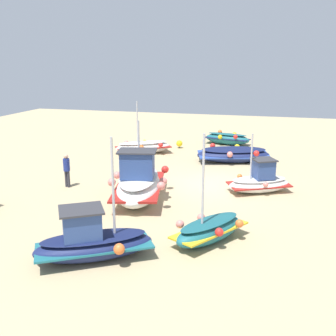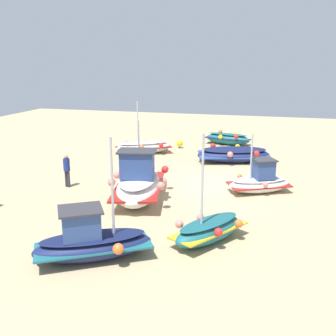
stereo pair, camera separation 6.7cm
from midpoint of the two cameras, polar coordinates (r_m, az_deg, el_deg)
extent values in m
plane|color=tan|center=(20.36, 5.89, -2.38)|extent=(52.92, 52.92, 0.00)
ellipsoid|color=#1E6670|center=(30.14, 8.35, 4.10)|extent=(2.00, 3.54, 0.91)
cube|color=navy|center=(30.13, 8.35, 4.18)|extent=(1.97, 3.41, 0.16)
ellipsoid|color=#1A565F|center=(30.07, 8.37, 4.75)|extent=(1.72, 3.11, 0.21)
sphere|color=red|center=(29.10, 9.50, 4.39)|extent=(0.32, 0.32, 0.32)
sphere|color=yellow|center=(30.69, 9.36, 4.75)|extent=(0.32, 0.32, 0.32)
sphere|color=yellow|center=(29.51, 7.34, 4.39)|extent=(0.32, 0.32, 0.32)
sphere|color=orange|center=(31.06, 7.32, 5.11)|extent=(0.32, 0.32, 0.32)
ellipsoid|color=navy|center=(13.14, -10.58, -10.94)|extent=(3.23, 3.97, 0.86)
cube|color=#1E6670|center=(13.12, -10.59, -10.78)|extent=(3.17, 3.85, 0.14)
ellipsoid|color=#151E45|center=(13.00, -10.65, -9.64)|extent=(2.82, 3.48, 0.19)
cube|color=#2D4784|center=(12.78, -12.29, -7.75)|extent=(1.44, 1.49, 0.87)
cube|color=#333338|center=(12.61, -12.40, -5.80)|extent=(1.67, 1.73, 0.06)
cylinder|color=#B7B7BC|center=(12.49, -7.97, -2.63)|extent=(0.08, 0.08, 3.10)
sphere|color=orange|center=(12.34, -7.10, -11.34)|extent=(0.35, 0.35, 0.35)
sphere|color=#EA7F75|center=(13.78, -13.77, -8.64)|extent=(0.35, 0.35, 0.35)
ellipsoid|color=white|center=(26.95, -3.62, 2.91)|extent=(3.23, 3.90, 0.84)
cube|color=maroon|center=(26.94, -3.62, 2.99)|extent=(3.18, 3.80, 0.10)
ellipsoid|color=beige|center=(26.88, -3.63, 3.61)|extent=(2.83, 3.42, 0.16)
cylinder|color=#B7B7BC|center=(26.55, -4.45, 6.55)|extent=(0.08, 0.08, 2.70)
sphere|color=#EA7F75|center=(27.48, -6.03, 3.59)|extent=(0.31, 0.31, 0.31)
sphere|color=orange|center=(26.04, -3.87, 2.94)|extent=(0.31, 0.31, 0.31)
sphere|color=yellow|center=(27.77, -3.40, 3.71)|extent=(0.31, 0.31, 0.31)
sphere|color=red|center=(26.36, -1.12, 3.29)|extent=(0.31, 0.31, 0.31)
ellipsoid|color=navy|center=(25.00, 9.20, 1.81)|extent=(2.89, 4.77, 0.95)
cube|color=#2D4C9E|center=(24.99, 9.20, 1.90)|extent=(2.86, 4.60, 0.18)
ellipsoid|color=#151E45|center=(24.92, 9.23, 2.60)|extent=(2.51, 4.18, 0.23)
sphere|color=red|center=(24.23, 12.35, 2.04)|extent=(0.35, 0.35, 0.35)
sphere|color=yellow|center=(25.94, 9.71, 2.97)|extent=(0.35, 0.35, 0.35)
sphere|color=#EA7F75|center=(23.93, 8.70, 1.91)|extent=(0.35, 0.35, 0.35)
sphere|color=red|center=(25.68, 6.28, 3.13)|extent=(0.35, 0.35, 0.35)
ellipsoid|color=white|center=(19.57, 12.68, -2.37)|extent=(2.48, 3.24, 0.73)
cube|color=maroon|center=(19.56, 12.69, -2.27)|extent=(2.44, 3.14, 0.11)
ellipsoid|color=beige|center=(19.49, 12.73, -1.56)|extent=(2.16, 2.84, 0.16)
cube|color=#2D4784|center=(19.43, 13.27, -0.15)|extent=(1.16, 1.17, 0.87)
cube|color=#333338|center=(19.32, 13.36, 1.18)|extent=(1.35, 1.35, 0.06)
cylinder|color=#B7B7BC|center=(19.01, 11.66, 1.61)|extent=(0.08, 0.08, 2.15)
sphere|color=orange|center=(19.83, 10.04, -1.18)|extent=(0.25, 0.25, 0.25)
sphere|color=#EA7F75|center=(18.90, 13.60, -2.30)|extent=(0.25, 0.25, 0.25)
sphere|color=yellow|center=(20.39, 13.70, -0.90)|extent=(0.25, 0.25, 0.25)
ellipsoid|color=white|center=(18.11, -4.25, -2.72)|extent=(4.93, 2.85, 1.16)
cube|color=maroon|center=(18.09, -4.26, -2.55)|extent=(4.76, 2.87, 0.12)
ellipsoid|color=beige|center=(17.97, -4.28, -1.28)|extent=(4.33, 2.49, 0.21)
cube|color=#2D4784|center=(17.45, -4.47, 0.49)|extent=(1.32, 1.60, 1.15)
cube|color=#333338|center=(17.31, -4.51, 2.43)|extent=(1.54, 1.86, 0.06)
cylinder|color=#B7B7BC|center=(17.88, -4.27, 2.92)|extent=(0.08, 0.08, 2.41)
sphere|color=red|center=(19.10, -0.53, -0.20)|extent=(0.36, 0.36, 0.36)
sphere|color=#EA7F75|center=(18.78, -7.35, -1.01)|extent=(0.36, 0.36, 0.36)
sphere|color=#EA7F75|center=(17.92, -0.79, -1.90)|extent=(0.36, 0.36, 0.36)
sphere|color=#EA7F75|center=(17.55, -8.10, -2.00)|extent=(0.36, 0.36, 0.36)
sphere|color=#EA7F75|center=(16.62, -1.09, -2.56)|extent=(0.36, 0.36, 0.36)
ellipsoid|color=#1E6670|center=(14.09, 5.78, -8.88)|extent=(3.14, 2.58, 0.84)
cube|color=gold|center=(14.07, 5.78, -8.74)|extent=(3.04, 2.51, 0.13)
ellipsoid|color=#1A565F|center=(13.96, 5.82, -7.65)|extent=(2.75, 2.24, 0.18)
cylinder|color=#B7B7BC|center=(13.15, 4.86, -1.68)|extent=(0.08, 0.08, 3.07)
sphere|color=#EA7F75|center=(13.87, 1.57, -7.97)|extent=(0.29, 0.29, 0.29)
sphere|color=red|center=(13.41, 7.13, -9.02)|extent=(0.29, 0.29, 0.29)
sphere|color=#EA7F75|center=(14.58, 4.59, -7.02)|extent=(0.29, 0.29, 0.29)
sphere|color=orange|center=(14.16, 9.96, -7.76)|extent=(0.29, 0.29, 0.29)
cylinder|color=#2D2D38|center=(20.48, -14.33, -1.47)|extent=(0.14, 0.14, 0.83)
cylinder|color=#2D2D38|center=(20.37, -14.02, -1.54)|extent=(0.14, 0.14, 0.83)
cylinder|color=navy|center=(20.24, -14.31, 0.45)|extent=(0.32, 0.32, 0.61)
sphere|color=tan|center=(20.14, -14.38, 1.59)|extent=(0.22, 0.22, 0.22)
cylinder|color=#3F3F42|center=(28.64, 1.55, 2.95)|extent=(0.08, 0.08, 0.11)
sphere|color=yellow|center=(28.58, 1.56, 3.50)|extent=(0.45, 0.45, 0.45)
camera|label=1|loc=(0.03, -90.10, -0.03)|focal=42.95mm
camera|label=2|loc=(0.03, 89.90, 0.03)|focal=42.95mm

